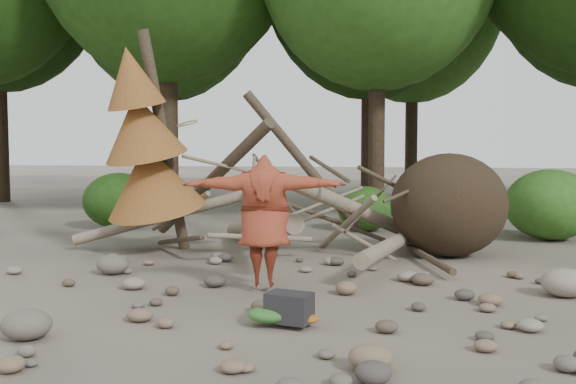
# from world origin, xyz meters

# --- Properties ---
(ground) EXTENTS (120.00, 120.00, 0.00)m
(ground) POSITION_xyz_m (0.00, 0.00, 0.00)
(ground) COLOR #514C44
(ground) RESTS_ON ground
(deadfall_pile) EXTENTS (8.55, 5.24, 3.30)m
(deadfall_pile) POSITION_xyz_m (2.02, 4.24, 0.95)
(deadfall_pile) COLOR #332619
(deadfall_pile) RESTS_ON ground
(dead_conifer) EXTENTS (2.06, 2.16, 4.35)m
(dead_conifer) POSITION_xyz_m (-3.12, 3.37, 2.11)
(dead_conifer) COLOR #4C3F30
(dead_conifer) RESTS_ON ground
(bush_left) EXTENTS (1.80, 1.80, 1.44)m
(bush_left) POSITION_xyz_m (-5.50, 7.20, 0.72)
(bush_left) COLOR #204713
(bush_left) RESTS_ON ground
(bush_mid) EXTENTS (1.40, 1.40, 1.12)m
(bush_mid) POSITION_xyz_m (0.80, 7.80, 0.56)
(bush_mid) COLOR #2A5A1A
(bush_mid) RESTS_ON ground
(bush_right) EXTENTS (2.00, 2.00, 1.60)m
(bush_right) POSITION_xyz_m (5.00, 7.00, 0.80)
(bush_right) COLOR #356B21
(bush_right) RESTS_ON ground
(frisbee_thrower) EXTENTS (2.41, 0.94, 2.42)m
(frisbee_thrower) POSITION_xyz_m (-0.22, 0.78, 1.03)
(frisbee_thrower) COLOR maroon
(frisbee_thrower) RESTS_ON ground
(backpack) EXTENTS (0.58, 0.45, 0.34)m
(backpack) POSITION_xyz_m (0.48, -0.99, 0.17)
(backpack) COLOR black
(backpack) RESTS_ON ground
(cloth_green) EXTENTS (0.49, 0.41, 0.18)m
(cloth_green) POSITION_xyz_m (0.23, -1.01, 0.09)
(cloth_green) COLOR #326629
(cloth_green) RESTS_ON ground
(cloth_orange) EXTENTS (0.30, 0.25, 0.11)m
(cloth_orange) POSITION_xyz_m (0.67, -0.98, 0.05)
(cloth_orange) COLOR #A2511B
(cloth_orange) RESTS_ON ground
(boulder_front_left) EXTENTS (0.56, 0.50, 0.33)m
(boulder_front_left) POSITION_xyz_m (-2.25, -1.98, 0.17)
(boulder_front_left) COLOR #686056
(boulder_front_left) RESTS_ON ground
(boulder_front_right) EXTENTS (0.42, 0.38, 0.25)m
(boulder_front_right) POSITION_xyz_m (1.49, -2.30, 0.13)
(boulder_front_right) COLOR #7C664D
(boulder_front_right) RESTS_ON ground
(boulder_mid_right) EXTENTS (0.67, 0.60, 0.40)m
(boulder_mid_right) POSITION_xyz_m (4.01, 1.20, 0.20)
(boulder_mid_right) COLOR gray
(boulder_mid_right) RESTS_ON ground
(boulder_mid_left) EXTENTS (0.53, 0.48, 0.32)m
(boulder_mid_left) POSITION_xyz_m (-2.94, 1.53, 0.16)
(boulder_mid_left) COLOR #655E55
(boulder_mid_left) RESTS_ON ground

